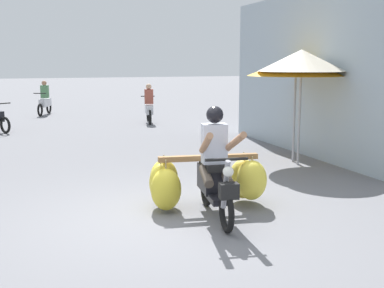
{
  "coord_description": "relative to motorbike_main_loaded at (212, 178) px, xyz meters",
  "views": [
    {
      "loc": [
        -1.72,
        -6.27,
        2.19
      ],
      "look_at": [
        0.78,
        0.85,
        0.9
      ],
      "focal_mm": 45.47,
      "sensor_mm": 36.0,
      "label": 1
    }
  ],
  "objects": [
    {
      "name": "motorbike_distant_far_ahead",
      "position": [
        1.67,
        10.3,
        0.09
      ],
      "size": [
        0.56,
        1.61,
        1.4
      ],
      "color": "black",
      "rests_on": "ground"
    },
    {
      "name": "shopfront_building",
      "position": [
        5.67,
        3.51,
        1.4
      ],
      "size": [
        4.09,
        6.83,
        3.77
      ],
      "color": "#9EADB7",
      "rests_on": "ground"
    },
    {
      "name": "motorbike_distant_ahead_left",
      "position": [
        -1.71,
        14.37,
        0.09
      ],
      "size": [
        0.75,
        1.54,
        1.4
      ],
      "color": "black",
      "rests_on": "ground"
    },
    {
      "name": "market_umbrella_near_shop",
      "position": [
        3.0,
        2.69,
        1.6
      ],
      "size": [
        2.1,
        2.1,
        2.28
      ],
      "color": "#99999E",
      "rests_on": "ground"
    },
    {
      "name": "market_umbrella_further_along",
      "position": [
        2.93,
        2.37,
        1.72
      ],
      "size": [
        1.82,
        1.82,
        2.43
      ],
      "color": "#99999E",
      "rests_on": "ground"
    },
    {
      "name": "motorbike_main_loaded",
      "position": [
        0.0,
        0.0,
        0.0
      ],
      "size": [
        1.86,
        1.94,
        1.58
      ],
      "color": "black",
      "rests_on": "ground"
    },
    {
      "name": "ground_plane",
      "position": [
        -0.87,
        -0.25,
        -0.48
      ],
      "size": [
        120.0,
        120.0,
        0.0
      ],
      "primitive_type": "plane",
      "color": "slate"
    }
  ]
}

